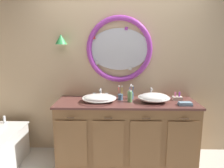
% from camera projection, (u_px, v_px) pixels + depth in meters
% --- Properties ---
extents(back_wall_assembly, '(6.40, 0.26, 2.60)m').
position_uv_depth(back_wall_assembly, '(121.00, 67.00, 3.12)').
color(back_wall_assembly, '#D6B78E').
rests_on(back_wall_assembly, ground_plane).
extents(vanity_counter, '(1.95, 0.63, 0.87)m').
position_uv_depth(vanity_counter, '(126.00, 131.00, 2.96)').
color(vanity_counter, olive).
rests_on(vanity_counter, ground_plane).
extents(sink_basin_left, '(0.48, 0.48, 0.11)m').
position_uv_depth(sink_basin_left, '(99.00, 98.00, 2.85)').
color(sink_basin_left, white).
rests_on(sink_basin_left, vanity_counter).
extents(sink_basin_right, '(0.44, 0.44, 0.13)m').
position_uv_depth(sink_basin_right, '(154.00, 98.00, 2.83)').
color(sink_basin_right, white).
rests_on(sink_basin_right, vanity_counter).
extents(faucet_set_left, '(0.23, 0.15, 0.14)m').
position_uv_depth(faucet_set_left, '(101.00, 94.00, 3.08)').
color(faucet_set_left, silver).
rests_on(faucet_set_left, vanity_counter).
extents(faucet_set_right, '(0.22, 0.13, 0.16)m').
position_uv_depth(faucet_set_right, '(151.00, 94.00, 3.07)').
color(faucet_set_right, silver).
rests_on(faucet_set_right, vanity_counter).
extents(toothbrush_holder_left, '(0.08, 0.08, 0.21)m').
position_uv_depth(toothbrush_holder_left, '(120.00, 96.00, 2.95)').
color(toothbrush_holder_left, slate).
rests_on(toothbrush_holder_left, vanity_counter).
extents(toothbrush_holder_right, '(0.08, 0.08, 0.22)m').
position_uv_depth(toothbrush_holder_right, '(131.00, 95.00, 3.00)').
color(toothbrush_holder_right, slate).
rests_on(toothbrush_holder_right, vanity_counter).
extents(soap_dispenser, '(0.06, 0.07, 0.18)m').
position_uv_depth(soap_dispenser, '(130.00, 96.00, 2.85)').
color(soap_dispenser, '#6BAD66').
rests_on(soap_dispenser, vanity_counter).
extents(folded_hand_towel, '(0.17, 0.10, 0.04)m').
position_uv_depth(folded_hand_towel, '(185.00, 104.00, 2.69)').
color(folded_hand_towel, '#7593A8').
rests_on(folded_hand_towel, vanity_counter).
extents(toiletry_basket, '(0.13, 0.10, 0.12)m').
position_uv_depth(toiletry_basket, '(177.00, 98.00, 2.95)').
color(toiletry_basket, beige).
rests_on(toiletry_basket, vanity_counter).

